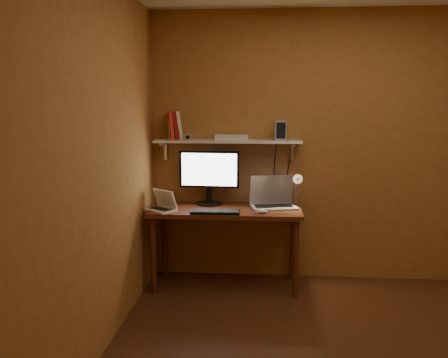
# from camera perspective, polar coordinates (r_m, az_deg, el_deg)

# --- Properties ---
(room) EXTENTS (3.44, 3.24, 2.64)m
(room) POSITION_cam_1_polar(r_m,az_deg,el_deg) (3.11, 16.03, 1.19)
(room) COLOR #522415
(room) RESTS_ON ground
(desk) EXTENTS (1.40, 0.60, 0.75)m
(desk) POSITION_cam_1_polar(r_m,az_deg,el_deg) (4.44, 0.23, -4.63)
(desk) COLOR #612817
(desk) RESTS_ON ground
(wall_shelf) EXTENTS (1.40, 0.25, 0.21)m
(wall_shelf) POSITION_cam_1_polar(r_m,az_deg,el_deg) (4.53, 0.42, 4.52)
(wall_shelf) COLOR silver
(wall_shelf) RESTS_ON room
(monitor) EXTENTS (0.58, 0.26, 0.52)m
(monitor) POSITION_cam_1_polar(r_m,az_deg,el_deg) (4.55, -1.80, 0.53)
(monitor) COLOR black
(monitor) RESTS_ON desk
(laptop) EXTENTS (0.46, 0.37, 0.30)m
(laptop) POSITION_cam_1_polar(r_m,az_deg,el_deg) (4.49, 5.87, -2.40)
(laptop) COLOR #999BA1
(laptop) RESTS_ON desk
(netbook) EXTENTS (0.32, 0.31, 0.19)m
(netbook) POSITION_cam_1_polar(r_m,az_deg,el_deg) (4.36, -7.41, -3.10)
(netbook) COLOR white
(netbook) RESTS_ON desk
(keyboard) EXTENTS (0.44, 0.15, 0.02)m
(keyboard) POSITION_cam_1_polar(r_m,az_deg,el_deg) (4.22, -1.08, -3.98)
(keyboard) COLOR black
(keyboard) RESTS_ON desk
(mouse) EXTENTS (0.10, 0.07, 0.04)m
(mouse) POSITION_cam_1_polar(r_m,az_deg,el_deg) (4.23, 4.63, -3.91)
(mouse) COLOR white
(mouse) RESTS_ON desk
(desk_lamp) EXTENTS (0.09, 0.23, 0.38)m
(desk_lamp) POSITION_cam_1_polar(r_m,az_deg,el_deg) (4.51, 8.75, -0.73)
(desk_lamp) COLOR silver
(desk_lamp) RESTS_ON desk
(speaker_left) EXTENTS (0.12, 0.12, 0.20)m
(speaker_left) POSITION_cam_1_polar(r_m,az_deg,el_deg) (4.60, -5.94, 5.96)
(speaker_left) COLOR #999BA1
(speaker_left) RESTS_ON wall_shelf
(speaker_right) EXTENTS (0.11, 0.11, 0.19)m
(speaker_right) POSITION_cam_1_polar(r_m,az_deg,el_deg) (4.50, 6.78, 5.85)
(speaker_right) COLOR #999BA1
(speaker_right) RESTS_ON wall_shelf
(books) EXTENTS (0.19, 0.19, 0.27)m
(books) POSITION_cam_1_polar(r_m,az_deg,el_deg) (4.59, -5.96, 6.40)
(books) COLOR red
(books) RESTS_ON wall_shelf
(shelf_camera) EXTENTS (0.10, 0.06, 0.06)m
(shelf_camera) POSITION_cam_1_polar(r_m,az_deg,el_deg) (4.50, -4.45, 5.04)
(shelf_camera) COLOR silver
(shelf_camera) RESTS_ON wall_shelf
(router) EXTENTS (0.31, 0.21, 0.05)m
(router) POSITION_cam_1_polar(r_m,az_deg,el_deg) (4.53, 0.94, 5.05)
(router) COLOR white
(router) RESTS_ON wall_shelf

